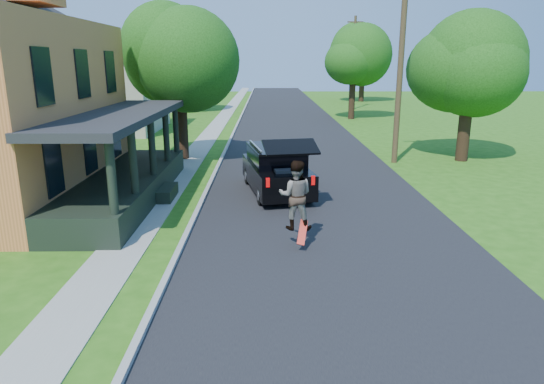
{
  "coord_description": "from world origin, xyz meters",
  "views": [
    {
      "loc": [
        -1.76,
        -10.89,
        4.82
      ],
      "look_at": [
        -1.61,
        3.0,
        1.06
      ],
      "focal_mm": 32.0,
      "sensor_mm": 36.0,
      "label": 1
    }
  ],
  "objects_px": {
    "black_suv": "(276,170)",
    "tree_right_near": "(471,55)",
    "utility_pole_near": "(401,54)",
    "skateboarder": "(295,195)"
  },
  "relations": [
    {
      "from": "skateboarder",
      "to": "tree_right_near",
      "type": "relative_size",
      "value": 0.23
    },
    {
      "from": "black_suv",
      "to": "skateboarder",
      "type": "bearing_deg",
      "value": -96.45
    },
    {
      "from": "black_suv",
      "to": "skateboarder",
      "type": "distance_m",
      "value": 5.35
    },
    {
      "from": "black_suv",
      "to": "utility_pole_near",
      "type": "bearing_deg",
      "value": 32.74
    },
    {
      "from": "tree_right_near",
      "to": "utility_pole_near",
      "type": "relative_size",
      "value": 0.81
    },
    {
      "from": "tree_right_near",
      "to": "utility_pole_near",
      "type": "distance_m",
      "value": 3.48
    },
    {
      "from": "black_suv",
      "to": "tree_right_near",
      "type": "height_order",
      "value": "tree_right_near"
    },
    {
      "from": "tree_right_near",
      "to": "utility_pole_near",
      "type": "bearing_deg",
      "value": -172.05
    },
    {
      "from": "black_suv",
      "to": "utility_pole_near",
      "type": "distance_m",
      "value": 9.17
    },
    {
      "from": "black_suv",
      "to": "tree_right_near",
      "type": "distance_m",
      "value": 11.92
    }
  ]
}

